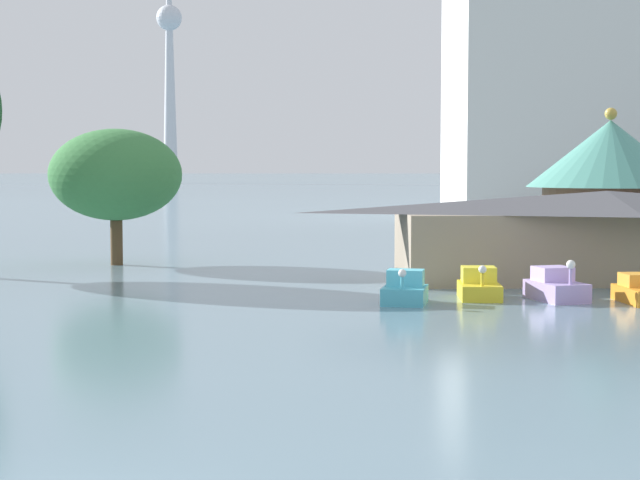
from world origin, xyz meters
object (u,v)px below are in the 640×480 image
object	(u,v)px
pedal_boat_cyan	(405,290)
distant_broadcast_tower	(169,31)
background_building_block	(547,94)
shoreline_tree_mid	(116,175)
pedal_boat_yellow	(479,286)
boathouse	(606,234)
green_roof_pavilion	(610,184)
pedal_boat_lavender	(556,287)

from	to	relation	value
pedal_boat_cyan	distant_broadcast_tower	world-z (taller)	distant_broadcast_tower
pedal_boat_cyan	background_building_block	bearing A→B (deg)	174.70
pedal_boat_cyan	distant_broadcast_tower	distance (m)	332.97
shoreline_tree_mid	distant_broadcast_tower	distance (m)	313.81
background_building_block	shoreline_tree_mid	bearing A→B (deg)	-124.83
pedal_boat_yellow	shoreline_tree_mid	world-z (taller)	shoreline_tree_mid
boathouse	shoreline_tree_mid	xyz separation A→B (m)	(-24.90, 9.07, 2.78)
boathouse	shoreline_tree_mid	distance (m)	26.65
green_roof_pavilion	distant_broadcast_tower	bearing A→B (deg)	100.37
green_roof_pavilion	background_building_block	world-z (taller)	background_building_block
pedal_boat_cyan	green_roof_pavilion	bearing A→B (deg)	154.58
pedal_boat_cyan	boathouse	distance (m)	13.61
green_roof_pavilion	distant_broadcast_tower	size ratio (longest dim) A/B	0.07
shoreline_tree_mid	distant_broadcast_tower	world-z (taller)	distant_broadcast_tower
pedal_boat_cyan	green_roof_pavilion	xyz separation A→B (m)	(13.79, 17.13, 4.00)
pedal_boat_cyan	pedal_boat_yellow	world-z (taller)	pedal_boat_yellow
pedal_boat_cyan	pedal_boat_lavender	xyz separation A→B (m)	(6.33, 0.79, 0.02)
green_roof_pavilion	background_building_block	xyz separation A→B (m)	(11.00, 56.03, 9.08)
boathouse	distant_broadcast_tower	size ratio (longest dim) A/B	0.16
pedal_boat_cyan	background_building_block	world-z (taller)	background_building_block
green_roof_pavilion	background_building_block	size ratio (longest dim) A/B	0.35
pedal_boat_lavender	distant_broadcast_tower	size ratio (longest dim) A/B	0.02
pedal_boat_lavender	pedal_boat_yellow	bearing A→B (deg)	-117.18
background_building_block	pedal_boat_yellow	bearing A→B (deg)	-106.70
boathouse	pedal_boat_cyan	bearing A→B (deg)	-142.91
pedal_boat_lavender	distant_broadcast_tower	bearing A→B (deg)	174.73
background_building_block	distant_broadcast_tower	bearing A→B (deg)	104.96
pedal_boat_yellow	green_roof_pavilion	world-z (taller)	green_roof_pavilion
pedal_boat_lavender	green_roof_pavilion	world-z (taller)	green_roof_pavilion
shoreline_tree_mid	distant_broadcast_tower	size ratio (longest dim) A/B	0.06
shoreline_tree_mid	pedal_boat_yellow	bearing A→B (deg)	-42.02
green_roof_pavilion	pedal_boat_yellow	bearing A→B (deg)	-123.89
background_building_block	pedal_boat_lavender	bearing A→B (deg)	-104.31
pedal_boat_yellow	shoreline_tree_mid	xyz separation A→B (m)	(-17.43, 15.71, 4.53)
green_roof_pavilion	shoreline_tree_mid	distance (m)	27.93
pedal_boat_cyan	background_building_block	size ratio (longest dim) A/B	0.09
boathouse	distant_broadcast_tower	bearing A→B (deg)	99.56
green_roof_pavilion	shoreline_tree_mid	bearing A→B (deg)	179.84
boathouse	shoreline_tree_mid	world-z (taller)	shoreline_tree_mid
pedal_boat_lavender	pedal_boat_cyan	bearing A→B (deg)	-96.75
boathouse	background_building_block	bearing A→B (deg)	77.83
shoreline_tree_mid	pedal_boat_lavender	bearing A→B (deg)	-38.75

